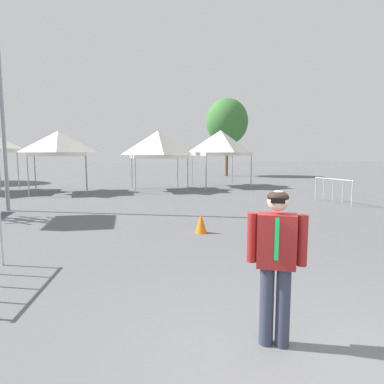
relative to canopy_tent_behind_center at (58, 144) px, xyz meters
The scene contains 8 objects.
ground_plane 17.52m from the canopy_tent_behind_center, 75.21° to the right, with size 140.00×140.00×0.00m, color #5B5B5E.
canopy_tent_behind_center is the anchor object (origin of this frame).
canopy_tent_center 5.40m from the canopy_tent_behind_center, ahead, with size 3.02×3.02×3.42m.
canopy_tent_behind_right 9.61m from the canopy_tent_behind_center, ahead, with size 3.20×3.20×3.58m.
person_foreground 16.81m from the canopy_tent_behind_center, 75.00° to the right, with size 0.58×0.41×1.78m.
tree_behind_tents_center 16.80m from the canopy_tent_behind_center, 37.03° to the left, with size 3.81×3.81×7.09m.
crowd_barrier_mid_lot 13.97m from the canopy_tent_behind_center, 30.66° to the right, with size 0.38×2.08×1.08m.
traffic_cone_lot_center 12.13m from the canopy_tent_behind_center, 65.29° to the right, with size 0.32×0.32×0.53m, color orange.
Camera 1 is at (-1.88, -2.68, 2.19)m, focal length 31.33 mm.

